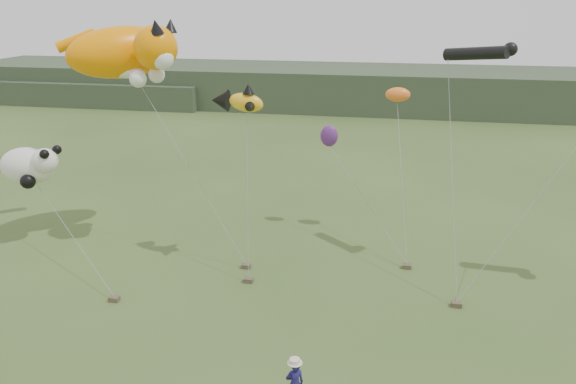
{
  "coord_description": "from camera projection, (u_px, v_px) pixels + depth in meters",
  "views": [
    {
      "loc": [
        2.62,
        -14.9,
        10.81
      ],
      "look_at": [
        -0.91,
        3.0,
        4.54
      ],
      "focal_mm": 35.0,
      "sensor_mm": 36.0,
      "label": 1
    }
  ],
  "objects": [
    {
      "name": "misc_kites",
      "position": [
        362.0,
        116.0,
        26.33
      ],
      "size": [
        4.12,
        0.76,
        2.96
      ],
      "color": "orange",
      "rests_on": "ground"
    },
    {
      "name": "fish_kite",
      "position": [
        237.0,
        101.0,
        22.58
      ],
      "size": [
        2.31,
        1.56,
        1.22
      ],
      "color": "yellow",
      "rests_on": "ground"
    },
    {
      "name": "cat_kite",
      "position": [
        129.0,
        52.0,
        24.58
      ],
      "size": [
        6.61,
        5.12,
        2.81
      ],
      "color": "#FF8800",
      "rests_on": "ground"
    },
    {
      "name": "ground",
      "position": [
        298.0,
        359.0,
        17.82
      ],
      "size": [
        120.0,
        120.0,
        0.0
      ],
      "primitive_type": "plane",
      "color": "#385123",
      "rests_on": "ground"
    },
    {
      "name": "sandbag_anchors",
      "position": [
        295.0,
        282.0,
        22.45
      ],
      "size": [
        13.05,
        5.22,
        0.19
      ],
      "color": "brown",
      "rests_on": "ground"
    },
    {
      "name": "festival_attendant",
      "position": [
        295.0,
        384.0,
        15.55
      ],
      "size": [
        0.62,
        0.54,
        1.44
      ],
      "primitive_type": "imported",
      "rotation": [
        0.0,
        0.0,
        3.59
      ],
      "color": "#1A1552",
      "rests_on": "ground"
    },
    {
      "name": "headland",
      "position": [
        344.0,
        88.0,
        59.23
      ],
      "size": [
        90.0,
        13.0,
        4.0
      ],
      "color": "#2D3D28",
      "rests_on": "ground"
    },
    {
      "name": "panda_kite",
      "position": [
        30.0,
        166.0,
        25.65
      ],
      "size": [
        3.03,
        1.96,
        1.88
      ],
      "color": "white",
      "rests_on": "ground"
    }
  ]
}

